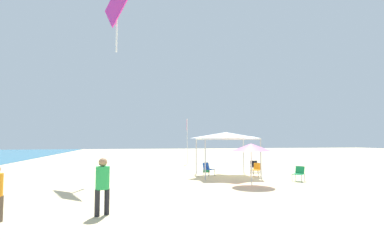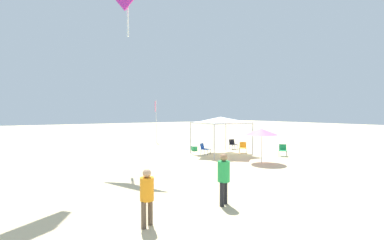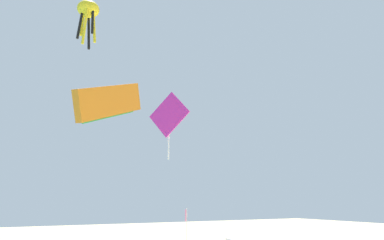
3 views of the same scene
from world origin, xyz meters
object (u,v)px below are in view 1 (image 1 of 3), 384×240
at_px(beach_umbrella, 251,147).
at_px(cooler_box, 207,169).
at_px(folding_chair_right_of_tent, 255,166).
at_px(folding_chair_facing_ocean, 299,173).
at_px(folding_chair_left_of_tent, 208,168).
at_px(person_by_tent, 103,182).
at_px(canopy_tent, 226,136).
at_px(kite_diamond_magenta, 117,6).
at_px(folding_chair_near_cooler, 256,169).
at_px(banner_flag, 187,137).

height_order(beach_umbrella, cooler_box, beach_umbrella).
height_order(folding_chair_right_of_tent, folding_chair_facing_ocean, same).
relative_size(folding_chair_right_of_tent, cooler_box, 1.14).
distance_m(folding_chair_left_of_tent, cooler_box, 2.15).
bearing_deg(person_by_tent, folding_chair_facing_ocean, 178.90).
distance_m(canopy_tent, kite_diamond_magenta, 10.66).
height_order(person_by_tent, kite_diamond_magenta, kite_diamond_magenta).
relative_size(beach_umbrella, folding_chair_left_of_tent, 2.59).
xyz_separation_m(folding_chair_right_of_tent, cooler_box, (1.08, 3.21, -0.27)).
distance_m(folding_chair_near_cooler, person_by_tent, 11.93).
height_order(folding_chair_facing_ocean, cooler_box, folding_chair_facing_ocean).
bearing_deg(person_by_tent, canopy_tent, -158.49).
relative_size(cooler_box, banner_flag, 0.16).
bearing_deg(folding_chair_near_cooler, cooler_box, 174.03).
distance_m(beach_umbrella, cooler_box, 6.87).
xyz_separation_m(folding_chair_near_cooler, banner_flag, (10.05, 2.57, 2.14)).
distance_m(folding_chair_right_of_tent, folding_chair_facing_ocean, 4.65).
relative_size(beach_umbrella, cooler_box, 2.96).
height_order(folding_chair_right_of_tent, kite_diamond_magenta, kite_diamond_magenta).
xyz_separation_m(beach_umbrella, cooler_box, (6.63, 0.61, -1.71)).
xyz_separation_m(canopy_tent, beach_umbrella, (-3.96, -0.01, -0.61)).
bearing_deg(folding_chair_facing_ocean, banner_flag, 157.50).
height_order(canopy_tent, cooler_box, canopy_tent).
xyz_separation_m(banner_flag, person_by_tent, (-18.22, 6.10, -1.60)).
bearing_deg(canopy_tent, folding_chair_near_cooler, -101.45).
bearing_deg(folding_chair_left_of_tent, folding_chair_near_cooler, -45.80).
relative_size(folding_chair_left_of_tent, banner_flag, 0.19).
relative_size(folding_chair_right_of_tent, person_by_tent, 0.47).
height_order(banner_flag, person_by_tent, banner_flag).
height_order(folding_chair_right_of_tent, cooler_box, folding_chair_right_of_tent).
relative_size(folding_chair_near_cooler, person_by_tent, 0.47).
relative_size(folding_chair_right_of_tent, folding_chair_left_of_tent, 1.00).
distance_m(beach_umbrella, person_by_tent, 8.26).
relative_size(folding_chair_facing_ocean, cooler_box, 1.14).
bearing_deg(cooler_box, canopy_tent, -167.40).
bearing_deg(canopy_tent, beach_umbrella, -179.89).
bearing_deg(person_by_tent, banner_flag, -138.55).
relative_size(beach_umbrella, folding_chair_near_cooler, 2.59).
bearing_deg(banner_flag, folding_chair_left_of_tent, 177.65).
relative_size(cooler_box, person_by_tent, 0.41).
distance_m(beach_umbrella, folding_chair_near_cooler, 4.28).
bearing_deg(folding_chair_near_cooler, folding_chair_left_of_tent, -153.26).
height_order(folding_chair_near_cooler, person_by_tent, person_by_tent).
distance_m(canopy_tent, folding_chair_near_cooler, 2.81).
height_order(folding_chair_left_of_tent, kite_diamond_magenta, kite_diamond_magenta).
relative_size(folding_chair_right_of_tent, folding_chair_facing_ocean, 1.00).
xyz_separation_m(cooler_box, kite_diamond_magenta, (-2.34, 6.32, 10.43)).
xyz_separation_m(beach_umbrella, folding_chair_near_cooler, (3.58, -1.87, -1.44)).
bearing_deg(kite_diamond_magenta, folding_chair_right_of_tent, 76.72).
height_order(beach_umbrella, folding_chair_facing_ocean, beach_umbrella).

